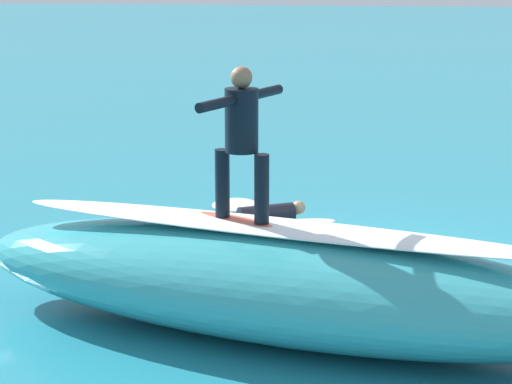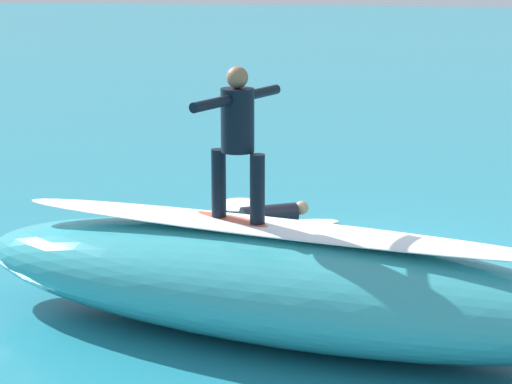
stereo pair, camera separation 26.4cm
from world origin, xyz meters
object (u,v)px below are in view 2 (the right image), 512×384
(surfboard_paddling, at_px, (269,227))
(surfboard_riding, at_px, (238,223))
(surfer_riding, at_px, (238,132))
(surfer_paddling, at_px, (261,216))

(surfboard_paddling, bearing_deg, surfboard_riding, -114.76)
(surfboard_riding, bearing_deg, surfboard_paddling, -63.09)
(surfboard_riding, relative_size, surfer_riding, 1.24)
(surfboard_riding, xyz_separation_m, surfer_riding, (-0.00, 0.00, 0.99))
(surfboard_riding, bearing_deg, surfer_paddling, -61.29)
(surfboard_riding, distance_m, surfer_riding, 0.99)
(surfboard_riding, bearing_deg, surfer_riding, -155.85)
(surfer_riding, relative_size, surfer_paddling, 1.01)
(surfer_riding, xyz_separation_m, surfer_paddling, (0.30, -3.77, -1.96))
(surfer_riding, relative_size, surfboard_paddling, 0.73)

